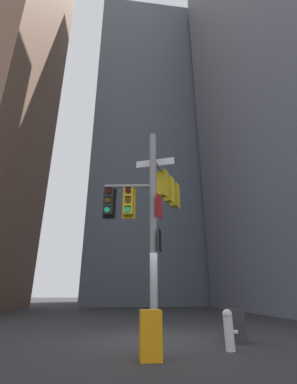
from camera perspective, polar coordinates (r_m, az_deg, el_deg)
ground at (r=8.97m, az=1.23°, el=-29.13°), size 120.00×120.00×0.00m
building_mid_block at (r=38.19m, az=0.46°, el=8.65°), size 14.99×14.99×40.12m
signal_pole_assembly at (r=9.91m, az=0.74°, el=-2.90°), size 3.34×2.74×7.06m
fire_hydrant at (r=7.36m, az=16.97°, el=-26.45°), size 0.33×0.23×0.91m
newspaper_box at (r=6.20m, az=0.47°, el=-28.48°), size 0.45×0.36×0.95m
trash_bin at (r=8.52m, az=18.35°, el=-25.80°), size 0.53×0.53×0.84m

